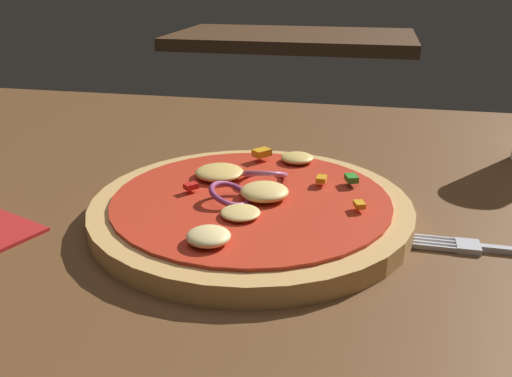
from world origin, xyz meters
The scene contains 3 objects.
dining_table centered at (0.00, 0.00, 0.02)m, with size 1.41×0.80×0.04m.
pizza centered at (-0.06, -0.04, 0.05)m, with size 0.28×0.28×0.04m.
background_table centered at (-0.23, 1.39, 0.02)m, with size 0.79×0.48×0.04m.
Camera 1 is at (0.04, -0.46, 0.24)m, focal length 37.91 mm.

